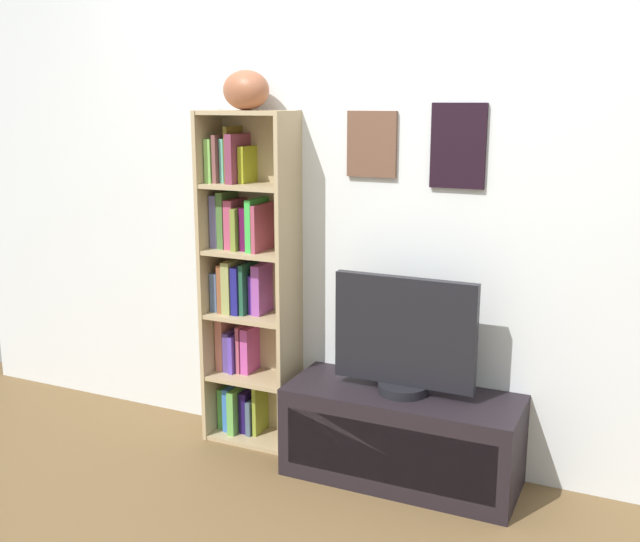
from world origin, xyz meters
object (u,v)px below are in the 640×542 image
(bookshelf, at_px, (246,282))
(football, at_px, (246,90))
(tv_stand, at_px, (401,436))
(television, at_px, (404,338))

(bookshelf, distance_m, football, 0.91)
(football, xyz_separation_m, tv_stand, (0.81, -0.08, -1.50))
(bookshelf, bearing_deg, tv_stand, -7.53)
(football, bearing_deg, bookshelf, 145.50)
(tv_stand, xyz_separation_m, television, (0.00, 0.00, 0.46))
(football, relative_size, tv_stand, 0.24)
(tv_stand, height_order, television, television)
(football, relative_size, television, 0.39)
(football, bearing_deg, television, -5.83)
(television, bearing_deg, bookshelf, 172.55)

